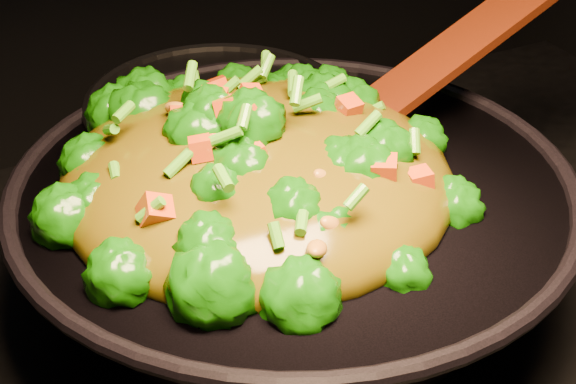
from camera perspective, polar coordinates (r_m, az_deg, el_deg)
wok at (r=0.76m, az=0.35°, el=-3.45°), size 0.48×0.48×0.13m
stir_fry at (r=0.69m, az=-2.12°, el=4.27°), size 0.38×0.38×0.11m
spatula at (r=0.82m, az=10.18°, el=8.60°), size 0.31×0.08×0.13m
back_pot at (r=0.87m, az=-4.48°, el=2.30°), size 0.27×0.27×0.14m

